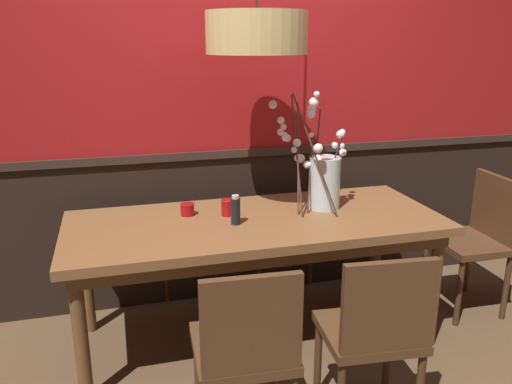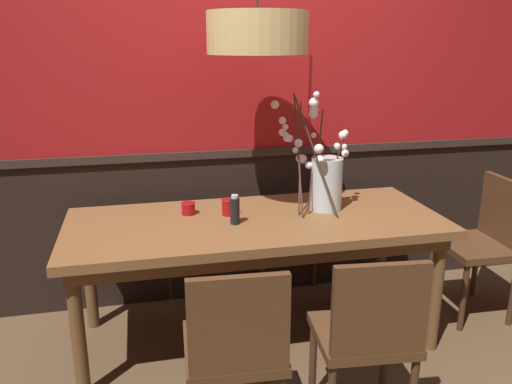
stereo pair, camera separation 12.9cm
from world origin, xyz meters
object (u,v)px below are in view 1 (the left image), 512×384
at_px(chair_head_east_end, 478,234).
at_px(chair_near_side_right, 375,330).
at_px(chair_far_side_right, 273,206).
at_px(candle_holder_nearer_edge, 187,209).
at_px(dining_table, 256,233).
at_px(condiment_bottle, 236,210).
at_px(candle_holder_nearer_center, 228,207).
at_px(pendant_lamp, 257,33).
at_px(chair_far_side_left, 186,213).
at_px(vase_with_blossoms, 322,178).
at_px(chair_near_side_left, 246,348).

xyz_separation_m(chair_head_east_end, chair_near_side_right, (-1.18, -0.84, -0.01)).
xyz_separation_m(chair_far_side_right, candle_holder_nearer_edge, (-0.72, -0.65, 0.25)).
xyz_separation_m(dining_table, candle_holder_nearer_edge, (-0.36, 0.17, 0.12)).
xyz_separation_m(chair_near_side_right, condiment_bottle, (-0.44, 0.81, 0.33)).
relative_size(candle_holder_nearer_center, pendant_lamp, 0.09).
bearing_deg(chair_head_east_end, pendant_lamp, 175.58).
xyz_separation_m(dining_table, chair_head_east_end, (1.48, -0.02, -0.15)).
xyz_separation_m(chair_far_side_left, chair_near_side_right, (0.59, -1.70, -0.04)).
xyz_separation_m(dining_table, condiment_bottle, (-0.13, -0.05, 0.16)).
distance_m(chair_far_side_left, candle_holder_nearer_edge, 0.72).
bearing_deg(chair_near_side_right, pendant_lamp, 106.15).
height_order(chair_head_east_end, condiment_bottle, condiment_bottle).
relative_size(vase_with_blossoms, pendant_lamp, 0.66).
bearing_deg(chair_far_side_left, vase_with_blossoms, -46.19).
relative_size(chair_far_side_left, chair_near_side_left, 1.07).
bearing_deg(candle_holder_nearer_center, chair_far_side_left, 101.54).
height_order(chair_near_side_right, chair_near_side_left, chair_near_side_left).
xyz_separation_m(chair_head_east_end, candle_holder_nearer_edge, (-1.85, 0.19, 0.27)).
height_order(chair_near_side_left, pendant_lamp, pendant_lamp).
bearing_deg(vase_with_blossoms, chair_near_side_left, -126.68).
xyz_separation_m(chair_near_side_left, condiment_bottle, (0.15, 0.81, 0.32)).
height_order(chair_far_side_left, vase_with_blossoms, vase_with_blossoms).
height_order(chair_head_east_end, pendant_lamp, pendant_lamp).
xyz_separation_m(dining_table, candle_holder_nearer_center, (-0.14, 0.10, 0.13)).
height_order(condiment_bottle, pendant_lamp, pendant_lamp).
xyz_separation_m(condiment_bottle, pendant_lamp, (0.16, 0.14, 0.93)).
height_order(chair_far_side_left, chair_far_side_right, chair_far_side_left).
distance_m(chair_head_east_end, candle_holder_nearer_center, 1.65).
bearing_deg(chair_far_side_right, candle_holder_nearer_center, -124.51).
xyz_separation_m(chair_near_side_right, vase_with_blossoms, (0.12, 0.95, 0.44)).
distance_m(chair_head_east_end, pendant_lamp, 1.92).
bearing_deg(chair_far_side_left, chair_near_side_left, -89.87).
xyz_separation_m(candle_holder_nearer_edge, pendant_lamp, (0.39, -0.07, 0.97)).
xyz_separation_m(vase_with_blossoms, candle_holder_nearer_center, (-0.57, 0.01, -0.14)).
bearing_deg(candle_holder_nearer_edge, dining_table, -24.63).
distance_m(dining_table, vase_with_blossoms, 0.51).
relative_size(dining_table, chair_far_side_right, 2.22).
distance_m(chair_head_east_end, chair_far_side_left, 1.97).
xyz_separation_m(dining_table, chair_far_side_left, (-0.29, 0.83, -0.13)).
height_order(chair_far_side_right, chair_near_side_left, chair_far_side_right).
bearing_deg(chair_far_side_right, chair_near_side_right, -91.66).
bearing_deg(chair_head_east_end, chair_far_side_right, 143.36).
relative_size(dining_table, chair_near_side_left, 2.35).
relative_size(chair_near_side_right, candle_holder_nearer_edge, 10.44).
height_order(chair_near_side_right, candle_holder_nearer_edge, chair_near_side_right).
relative_size(chair_far_side_left, pendant_lamp, 0.88).
height_order(chair_far_side_left, candle_holder_nearer_edge, chair_far_side_left).
bearing_deg(chair_far_side_left, chair_far_side_right, -1.24).
bearing_deg(chair_near_side_left, chair_far_side_left, 90.13).
height_order(chair_far_side_right, candle_holder_nearer_edge, chair_far_side_right).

